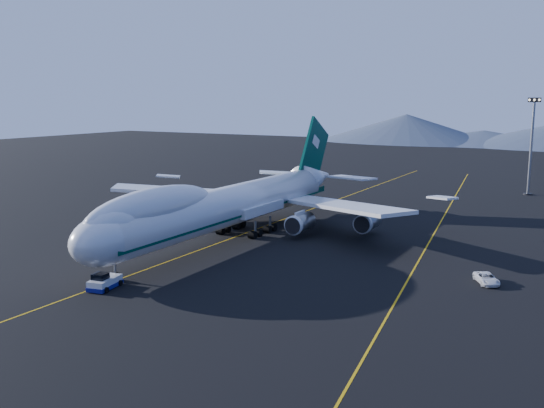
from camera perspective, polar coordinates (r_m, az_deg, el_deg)
The scene contains 7 objects.
ground at distance 100.50m, azimuth -4.03°, elevation -3.31°, with size 500.00×500.00×0.00m, color black.
taxiway_line_main at distance 100.50m, azimuth -4.03°, elevation -3.31°, with size 0.25×220.00×0.01m, color #C9990B.
taxiway_line_side at distance 97.49m, azimuth 14.30°, elevation -4.01°, with size 0.25×200.00×0.01m, color #C9990B.
boeing_747 at distance 99.36m, azimuth -4.06°, elevation -0.04°, with size 59.62×72.43×19.37m.
pushback_tug at distance 77.47m, azimuth -15.45°, elevation -7.20°, with size 3.35×5.01×2.02m.
service_van at distance 81.17m, azimuth 19.55°, elevation -6.61°, with size 2.20×4.78×1.33m, color white.
floodlight_mast at distance 157.35m, azimuth 23.21°, elevation 5.03°, with size 2.86×2.14×23.13m.
Camera 1 is at (53.84, -81.70, 22.97)m, focal length 40.00 mm.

